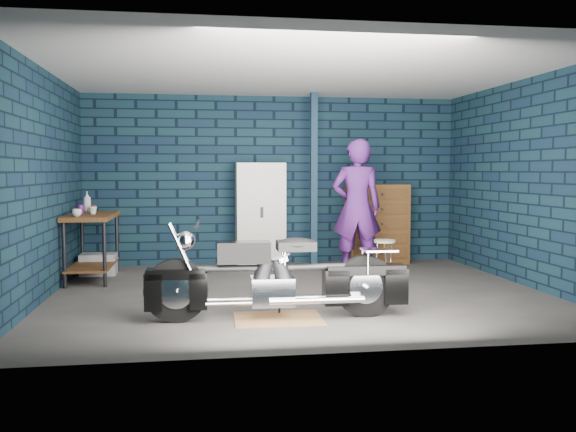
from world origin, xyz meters
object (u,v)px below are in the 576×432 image
workbench (93,247)px  shop_stool (385,259)px  motorcycle (278,270)px  locker (260,215)px  storage_bin (99,264)px  tool_chest (377,224)px  person (357,207)px

workbench → shop_stool: (4.01, -0.57, -0.18)m
workbench → motorcycle: bearing=-49.6°
motorcycle → workbench: bearing=131.7°
locker → shop_stool: size_ratio=2.98×
workbench → storage_bin: bearing=86.8°
shop_stool → workbench: bearing=172.0°
tool_chest → shop_stool: size_ratio=2.35×
person → shop_stool: size_ratio=3.59×
storage_bin → tool_chest: bearing=6.7°
storage_bin → shop_stool: bearing=-13.1°
motorcycle → locker: bearing=88.4°
person → workbench: bearing=4.8°
motorcycle → tool_chest: bearing=60.5°
shop_stool → person: bearing=123.7°
workbench → tool_chest: bearing=11.3°
workbench → tool_chest: size_ratio=1.09×
tool_chest → shop_stool: bearing=-102.5°
tool_chest → shop_stool: 1.51m
motorcycle → tool_chest: size_ratio=1.76×
person → shop_stool: (0.29, -0.43, -0.71)m
workbench → person: person is taller
storage_bin → locker: 2.54m
tool_chest → shop_stool: (-0.32, -1.43, -0.37)m
locker → shop_stool: (1.59, -1.43, -0.54)m
workbench → shop_stool: 4.06m
motorcycle → locker: size_ratio=1.39×
person → tool_chest: person is taller
workbench → storage_bin: (0.02, 0.36, -0.30)m
locker → tool_chest: 1.92m
storage_bin → locker: size_ratio=0.31×
storage_bin → tool_chest: (4.31, 0.51, 0.49)m
workbench → locker: size_ratio=0.86×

